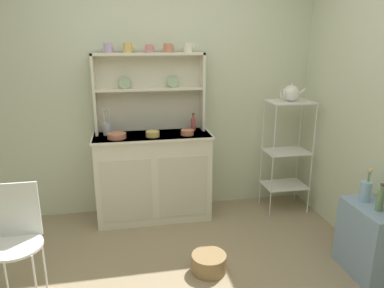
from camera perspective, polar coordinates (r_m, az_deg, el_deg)
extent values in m
cube|color=beige|center=(3.74, -5.16, 8.02)|extent=(3.84, 0.05, 2.50)
cube|color=silver|center=(3.69, -6.10, -5.14)|extent=(1.12, 0.42, 0.88)
cube|color=beige|center=(3.50, -10.20, -7.32)|extent=(0.47, 0.01, 0.62)
cube|color=beige|center=(3.54, -1.40, -6.78)|extent=(0.47, 0.01, 0.62)
cube|color=#EEE6CE|center=(3.56, -6.31, 1.31)|extent=(1.15, 0.45, 0.02)
cube|color=beige|center=(3.67, -6.76, 8.12)|extent=(1.08, 0.02, 0.77)
cube|color=silver|center=(3.60, -15.13, 7.50)|extent=(0.02, 0.18, 0.77)
cube|color=silver|center=(3.67, 1.64, 8.22)|extent=(0.02, 0.18, 0.77)
cube|color=silver|center=(3.59, -6.69, 8.56)|extent=(1.04, 0.16, 0.02)
cube|color=silver|center=(3.56, -6.87, 13.93)|extent=(1.08, 0.18, 0.02)
cylinder|color=#9EB78E|center=(3.61, -10.57, 9.40)|extent=(0.11, 0.03, 0.11)
cylinder|color=#9EB78E|center=(3.64, -2.99, 9.71)|extent=(0.11, 0.03, 0.11)
cylinder|color=silver|center=(3.71, 12.63, -2.89)|extent=(0.01, 0.01, 1.18)
cylinder|color=silver|center=(3.90, 18.39, -2.43)|extent=(0.01, 0.01, 1.18)
cylinder|color=silver|center=(3.97, 10.94, -1.51)|extent=(0.01, 0.01, 1.18)
cylinder|color=silver|center=(4.15, 16.41, -1.14)|extent=(0.01, 0.01, 1.18)
cube|color=silver|center=(3.79, 15.26, 6.44)|extent=(0.45, 0.32, 0.01)
cube|color=silver|center=(3.91, 14.69, -1.14)|extent=(0.45, 0.32, 0.01)
cube|color=silver|center=(4.04, 14.31, -6.28)|extent=(0.45, 0.32, 0.01)
cube|color=#849EBC|center=(3.19, 26.13, -13.55)|extent=(0.28, 0.48, 0.57)
cylinder|color=white|center=(2.75, -23.37, -19.79)|extent=(0.01, 0.01, 0.45)
cylinder|color=white|center=(3.03, -27.49, -16.67)|extent=(0.01, 0.01, 0.45)
cylinder|color=white|center=(2.96, -22.28, -16.78)|extent=(0.01, 0.01, 0.45)
cylinder|color=white|center=(2.77, -26.13, -14.28)|extent=(0.36, 0.36, 0.02)
cube|color=white|center=(2.80, -25.95, -9.35)|extent=(0.31, 0.02, 0.40)
cylinder|color=#93754C|center=(3.02, 2.68, -18.22)|extent=(0.28, 0.28, 0.15)
cylinder|color=#B79ECC|center=(3.55, -13.12, 14.51)|extent=(0.08, 0.08, 0.09)
torus|color=#B79ECC|center=(3.55, -12.26, 14.63)|extent=(0.01, 0.05, 0.05)
cylinder|color=#DBB760|center=(3.55, -10.11, 14.73)|extent=(0.08, 0.08, 0.09)
torus|color=#DBB760|center=(3.55, -9.25, 14.85)|extent=(0.01, 0.05, 0.05)
cylinder|color=#D17A84|center=(3.56, -6.77, 14.74)|extent=(0.07, 0.07, 0.08)
torus|color=#D17A84|center=(3.56, -5.99, 14.82)|extent=(0.01, 0.04, 0.04)
cylinder|color=#C67556|center=(3.58, -3.81, 14.87)|extent=(0.08, 0.08, 0.08)
torus|color=#C67556|center=(3.58, -2.97, 14.95)|extent=(0.01, 0.05, 0.05)
cylinder|color=silver|center=(3.61, -0.61, 14.97)|extent=(0.08, 0.08, 0.09)
torus|color=silver|center=(3.62, 0.22, 15.05)|extent=(0.01, 0.05, 0.05)
cylinder|color=#C67556|center=(3.47, -11.77, 1.28)|extent=(0.18, 0.18, 0.05)
cylinder|color=#DBB760|center=(3.48, -6.22, 1.60)|extent=(0.13, 0.13, 0.05)
cylinder|color=#C67556|center=(3.52, -0.75, 1.85)|extent=(0.13, 0.13, 0.05)
cylinder|color=#B74C47|center=(3.68, 0.19, 3.10)|extent=(0.05, 0.05, 0.13)
cylinder|color=#B74C47|center=(3.66, 0.19, 4.39)|extent=(0.02, 0.02, 0.04)
cylinder|color=#4C382D|center=(3.65, 0.19, 4.80)|extent=(0.03, 0.03, 0.01)
cylinder|color=#B2B7C6|center=(3.61, -13.21, 2.28)|extent=(0.08, 0.08, 0.11)
cylinder|color=silver|center=(3.58, -13.63, 3.60)|extent=(0.02, 0.03, 0.20)
ellipsoid|color=silver|center=(3.56, -13.75, 5.26)|extent=(0.02, 0.01, 0.01)
cylinder|color=silver|center=(3.59, -12.92, 3.65)|extent=(0.01, 0.04, 0.20)
ellipsoid|color=silver|center=(3.57, -13.02, 5.29)|extent=(0.02, 0.01, 0.01)
sphere|color=white|center=(3.78, 15.35, 7.73)|extent=(0.16, 0.16, 0.16)
sphere|color=silver|center=(3.77, 15.46, 9.09)|extent=(0.02, 0.02, 0.02)
cylinder|color=white|center=(3.83, 16.87, 7.89)|extent=(0.09, 0.02, 0.07)
torus|color=white|center=(3.74, 14.07, 7.73)|extent=(0.01, 0.10, 0.10)
cylinder|color=#8EB2D1|center=(3.13, 25.66, -6.75)|extent=(0.08, 0.08, 0.16)
cylinder|color=#4C844C|center=(3.10, 26.03, -4.72)|extent=(0.00, 0.01, 0.11)
sphere|color=#9EB78E|center=(3.09, 26.15, -3.77)|extent=(0.03, 0.03, 0.03)
cylinder|color=#4C844C|center=(3.09, 26.24, -4.78)|extent=(0.00, 0.01, 0.12)
sphere|color=#DBB760|center=(3.07, 26.37, -3.76)|extent=(0.03, 0.03, 0.03)
cylinder|color=#4C844C|center=(3.10, 26.10, -4.76)|extent=(0.00, 0.01, 0.11)
sphere|color=#8EB2D1|center=(3.08, 26.22, -3.83)|extent=(0.04, 0.04, 0.04)
cylinder|color=#6B8C60|center=(3.01, 27.53, -7.91)|extent=(0.05, 0.05, 0.16)
cylinder|color=#6B8C60|center=(2.97, 27.77, -6.17)|extent=(0.02, 0.02, 0.04)
cylinder|color=#4C382D|center=(2.96, 27.84, -5.69)|extent=(0.03, 0.03, 0.01)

